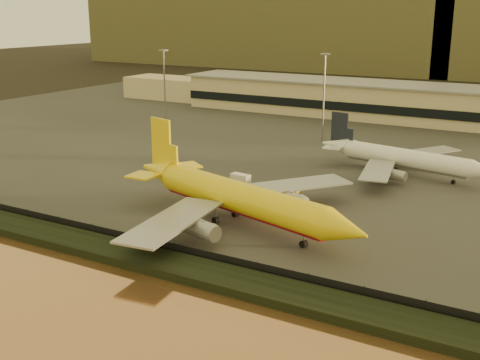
# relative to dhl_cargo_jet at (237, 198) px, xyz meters

# --- Properties ---
(ground) EXTENTS (900.00, 900.00, 0.00)m
(ground) POSITION_rel_dhl_cargo_jet_xyz_m (-4.16, -4.82, -5.17)
(ground) COLOR black
(ground) RESTS_ON ground
(embankment) EXTENTS (320.00, 7.00, 1.40)m
(embankment) POSITION_rel_dhl_cargo_jet_xyz_m (-4.16, -21.82, -4.47)
(embankment) COLOR black
(embankment) RESTS_ON ground
(tarmac) EXTENTS (320.00, 220.00, 0.20)m
(tarmac) POSITION_rel_dhl_cargo_jet_xyz_m (-4.16, 90.18, -5.07)
(tarmac) COLOR #2D2D2D
(tarmac) RESTS_ON ground
(perimeter_fence) EXTENTS (300.00, 0.05, 2.20)m
(perimeter_fence) POSITION_rel_dhl_cargo_jet_xyz_m (-4.16, -17.82, -3.87)
(perimeter_fence) COLOR black
(perimeter_fence) RESTS_ON tarmac
(terminal_building) EXTENTS (202.00, 25.00, 12.60)m
(terminal_building) POSITION_rel_dhl_cargo_jet_xyz_m (-18.68, 120.73, 1.08)
(terminal_building) COLOR #C3AF87
(terminal_building) RESTS_ON tarmac
(apron_light_masts) EXTENTS (152.20, 12.20, 25.40)m
(apron_light_masts) POSITION_rel_dhl_cargo_jet_xyz_m (10.84, 70.18, 10.54)
(apron_light_masts) COLOR slate
(apron_light_masts) RESTS_ON tarmac
(distant_hills) EXTENTS (470.00, 160.00, 70.00)m
(distant_hills) POSITION_rel_dhl_cargo_jet_xyz_m (-24.90, 335.18, 26.22)
(distant_hills) COLOR brown
(distant_hills) RESTS_ON ground
(dhl_cargo_jet) EXTENTS (54.86, 52.52, 16.63)m
(dhl_cargo_jet) POSITION_rel_dhl_cargo_jet_xyz_m (0.00, 0.00, 0.00)
(dhl_cargo_jet) COLOR yellow
(dhl_cargo_jet) RESTS_ON tarmac
(white_narrowbody_jet) EXTENTS (44.36, 42.67, 12.81)m
(white_narrowbody_jet) POSITION_rel_dhl_cargo_jet_xyz_m (16.70, 48.93, -1.14)
(white_narrowbody_jet) COLOR white
(white_narrowbody_jet) RESTS_ON tarmac
(gse_vehicle_yellow) EXTENTS (3.57, 1.62, 1.61)m
(gse_vehicle_yellow) POSITION_rel_dhl_cargo_jet_xyz_m (-0.05, 22.97, -4.16)
(gse_vehicle_yellow) COLOR yellow
(gse_vehicle_yellow) RESTS_ON tarmac
(gse_vehicle_white) EXTENTS (4.67, 2.56, 2.00)m
(gse_vehicle_white) POSITION_rel_dhl_cargo_jet_xyz_m (-12.77, 23.68, -3.97)
(gse_vehicle_white) COLOR white
(gse_vehicle_white) RESTS_ON tarmac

